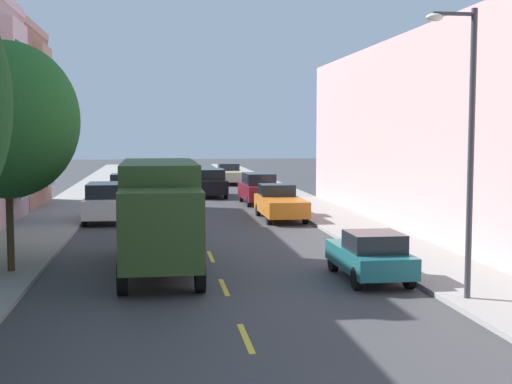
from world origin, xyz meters
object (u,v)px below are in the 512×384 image
at_px(parked_sedan_charcoal, 122,183).
at_px(street_lamp, 466,134).
at_px(delivery_box_truck, 160,209).
at_px(parked_pickup_orange, 280,203).
at_px(parked_suv_burgundy, 259,188).
at_px(parked_suv_white, 105,202).
at_px(parked_pickup_champagne, 230,174).
at_px(parked_hatchback_teal, 370,255).
at_px(street_tree_second, 7,120).
at_px(moving_black_sedan, 211,183).

bearing_deg(parked_sedan_charcoal, street_lamp, -73.22).
bearing_deg(delivery_box_truck, parked_pickup_orange, 63.62).
distance_m(parked_suv_burgundy, parked_suv_white, 11.53).
distance_m(parked_pickup_champagne, parked_suv_burgundy, 17.25).
relative_size(parked_pickup_champagne, parked_pickup_orange, 1.00).
height_order(delivery_box_truck, parked_hatchback_teal, delivery_box_truck).
bearing_deg(parked_sedan_charcoal, parked_pickup_champagne, 44.00).
height_order(delivery_box_truck, parked_suv_white, delivery_box_truck).
relative_size(parked_hatchback_teal, parked_suv_white, 0.83).
distance_m(delivery_box_truck, parked_suv_burgundy, 21.03).
height_order(street_tree_second, parked_pickup_champagne, street_tree_second).
bearing_deg(delivery_box_truck, street_lamp, -35.99).
bearing_deg(street_tree_second, parked_pickup_orange, 49.68).
bearing_deg(moving_black_sedan, street_lamp, -82.39).
relative_size(delivery_box_truck, parked_pickup_champagne, 1.54).
relative_size(street_lamp, moving_black_sedan, 1.54).
xyz_separation_m(parked_hatchback_teal, parked_pickup_orange, (-0.12, 14.91, 0.07)).
bearing_deg(parked_pickup_champagne, moving_black_sedan, -102.04).
relative_size(parked_pickup_champagne, parked_sedan_charcoal, 1.18).
bearing_deg(street_tree_second, moving_black_sedan, 72.33).
bearing_deg(parked_hatchback_teal, parked_suv_white, 120.40).
bearing_deg(parked_pickup_champagne, parked_sedan_charcoal, -136.00).
xyz_separation_m(street_tree_second, parked_suv_burgundy, (10.75, 20.36, -3.83)).
bearing_deg(parked_pickup_orange, parked_sedan_charcoal, 118.03).
height_order(street_lamp, parked_sedan_charcoal, street_lamp).
distance_m(street_tree_second, street_lamp, 13.48).
bearing_deg(parked_suv_burgundy, parked_sedan_charcoal, 135.07).
bearing_deg(parked_suv_white, parked_pickup_champagne, 70.43).
xyz_separation_m(street_tree_second, parked_sedan_charcoal, (1.96, 29.13, -4.06)).
height_order(street_tree_second, parked_pickup_orange, street_tree_second).
height_order(parked_sedan_charcoal, parked_suv_white, parked_suv_white).
relative_size(street_tree_second, street_lamp, 0.96).
relative_size(street_lamp, parked_pickup_orange, 1.40).
distance_m(parked_suv_white, parked_pickup_orange, 8.79).
xyz_separation_m(delivery_box_truck, parked_pickup_champagne, (6.13, 37.33, -1.13)).
relative_size(delivery_box_truck, parked_suv_white, 1.71).
distance_m(street_tree_second, parked_suv_burgundy, 23.34).
relative_size(parked_suv_white, parked_pickup_orange, 0.91).
xyz_separation_m(parked_pickup_champagne, parked_sedan_charcoal, (-8.77, -8.47, -0.08)).
relative_size(parked_suv_burgundy, moving_black_sedan, 1.01).
xyz_separation_m(parked_suv_white, moving_black_sedan, (6.25, 12.84, 0.00)).
bearing_deg(street_tree_second, street_lamp, -23.45).
height_order(parked_hatchback_teal, parked_sedan_charcoal, parked_hatchback_teal).
bearing_deg(parked_pickup_orange, delivery_box_truck, -116.38).
relative_size(parked_hatchback_teal, parked_sedan_charcoal, 0.88).
relative_size(parked_pickup_champagne, parked_suv_white, 1.11).
bearing_deg(parked_hatchback_teal, parked_suv_burgundy, 90.26).
distance_m(street_lamp, delivery_box_truck, 9.89).
height_order(parked_hatchback_teal, moving_black_sedan, moving_black_sedan).
xyz_separation_m(parked_suv_burgundy, parked_suv_white, (-8.80, -7.45, 0.00)).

